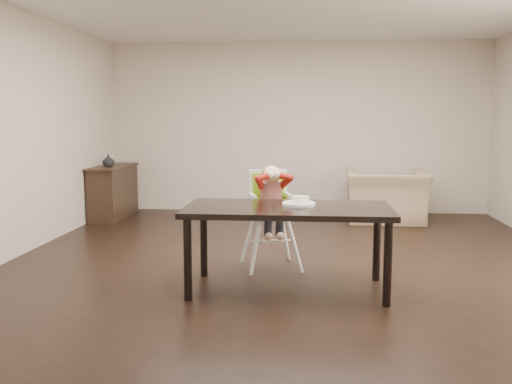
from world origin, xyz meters
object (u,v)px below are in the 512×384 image
(dining_table, at_px, (288,215))
(armchair, at_px, (386,188))
(high_chair, at_px, (271,196))
(sideboard, at_px, (113,191))

(dining_table, height_order, armchair, armchair)
(dining_table, distance_m, high_chair, 0.80)
(dining_table, relative_size, armchair, 1.57)
(dining_table, relative_size, sideboard, 1.43)
(dining_table, relative_size, high_chair, 1.72)
(high_chair, distance_m, armchair, 3.06)
(high_chair, xyz_separation_m, armchair, (1.52, 2.65, -0.24))
(armchair, distance_m, sideboard, 4.10)
(sideboard, bearing_deg, armchair, -0.35)
(dining_table, xyz_separation_m, high_chair, (-0.20, 0.77, 0.07))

